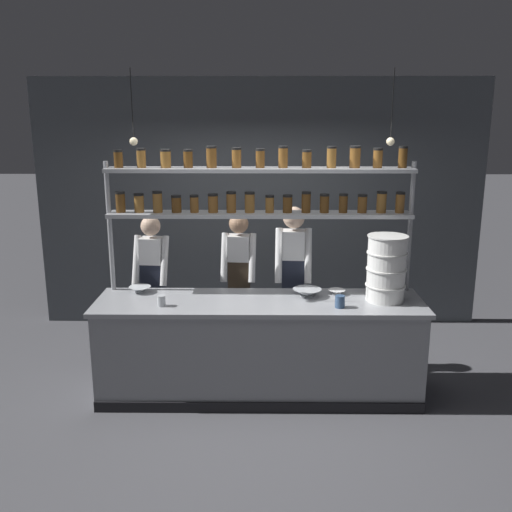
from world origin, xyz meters
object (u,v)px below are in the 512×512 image
serving_cup_front (161,301)px  serving_cup_by_board (340,302)px  container_stack (386,268)px  prep_bowl_near_left (307,293)px  chef_center (239,278)px  chef_right (293,277)px  prep_bowl_center_front (140,290)px  prep_bowl_center_back (337,292)px  chef_left (153,281)px  spice_shelf_unit (260,195)px

serving_cup_front → serving_cup_by_board: 1.57m
container_stack → serving_cup_by_board: (-0.43, -0.20, -0.25)m
prep_bowl_near_left → serving_cup_by_board: serving_cup_by_board is taller
chef_center → serving_cup_front: size_ratio=16.28×
chef_right → prep_bowl_center_front: 1.51m
prep_bowl_center_back → serving_cup_front: bearing=-167.5°
prep_bowl_center_front → serving_cup_front: bearing=-55.4°
chef_right → serving_cup_front: bearing=-145.5°
chef_left → container_stack: bearing=-11.3°
chef_right → container_stack: (0.80, -0.56, 0.25)m
prep_bowl_near_left → serving_cup_front: 1.34m
spice_shelf_unit → chef_left: spice_shelf_unit is taller
chef_center → prep_bowl_center_back: 1.13m
spice_shelf_unit → serving_cup_front: (-0.86, -0.49, -0.87)m
chef_right → prep_bowl_near_left: bearing=-74.0°
chef_center → serving_cup_front: (-0.65, -0.98, 0.07)m
chef_right → prep_bowl_center_front: bearing=-164.0°
chef_right → prep_bowl_center_back: bearing=-41.8°
spice_shelf_unit → prep_bowl_center_back: 1.16m
chef_center → serving_cup_front: 1.17m
prep_bowl_center_front → chef_left: bearing=85.3°
prep_bowl_center_front → serving_cup_by_board: 1.89m
prep_bowl_center_front → serving_cup_by_board: bearing=-12.8°
prep_bowl_near_left → spice_shelf_unit: bearing=155.2°
prep_bowl_center_front → serving_cup_by_board: serving_cup_by_board is taller
prep_bowl_center_front → serving_cup_front: serving_cup_front is taller
chef_right → prep_bowl_near_left: 0.47m
chef_right → serving_cup_by_board: (0.37, -0.76, 0.00)m
container_stack → serving_cup_front: size_ratio=6.24×
prep_bowl_near_left → serving_cup_front: (-1.30, -0.28, 0.01)m
spice_shelf_unit → chef_right: bearing=36.7°
prep_bowl_near_left → chef_center: bearing=133.5°
serving_cup_front → container_stack: bearing=5.1°
chef_center → prep_bowl_center_front: bearing=-143.6°
spice_shelf_unit → prep_bowl_center_front: spice_shelf_unit is taller
chef_center → container_stack: size_ratio=2.61×
chef_right → serving_cup_front: chef_right is taller
spice_shelf_unit → chef_left: size_ratio=1.82×
chef_center → chef_right: chef_right is taller
spice_shelf_unit → serving_cup_by_board: bearing=-36.0°
prep_bowl_near_left → serving_cup_by_board: 0.41m
chef_left → prep_bowl_center_front: 0.46m
prep_bowl_near_left → prep_bowl_center_front: size_ratio=1.29×
chef_left → serving_cup_front: 0.88m
spice_shelf_unit → serving_cup_by_board: size_ratio=26.40×
serving_cup_by_board → spice_shelf_unit: bearing=144.0°
serving_cup_front → prep_bowl_near_left: bearing=12.3°
chef_right → container_stack: chef_right is taller
chef_center → chef_right: 0.61m
spice_shelf_unit → prep_bowl_near_left: spice_shelf_unit is taller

